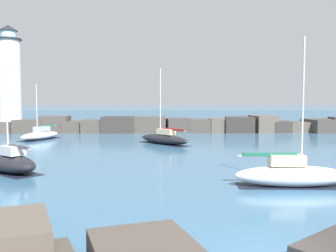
% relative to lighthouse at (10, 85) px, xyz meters
% --- Properties ---
extents(open_sea_beyond, '(400.00, 116.00, 0.01)m').
position_rel_lighthouse_xyz_m(open_sea_beyond, '(27.10, 59.95, -7.29)').
color(open_sea_beyond, '#2D5B7F').
rests_on(open_sea_beyond, ground).
extents(breakwater_jetty, '(62.82, 6.50, 2.58)m').
position_rel_lighthouse_xyz_m(breakwater_jetty, '(28.91, -0.03, -6.23)').
color(breakwater_jetty, brown).
rests_on(breakwater_jetty, ground).
extents(lighthouse, '(4.50, 4.50, 16.49)m').
position_rel_lighthouse_xyz_m(lighthouse, '(0.00, 0.00, 0.00)').
color(lighthouse, gray).
rests_on(lighthouse, ground).
extents(sailboat_moored_1, '(5.37, 4.98, 9.12)m').
position_rel_lighthouse_xyz_m(sailboat_moored_1, '(13.01, -32.32, -6.56)').
color(sailboat_moored_1, black).
rests_on(sailboat_moored_1, ground).
extents(sailboat_moored_3, '(4.42, 6.90, 7.04)m').
position_rel_lighthouse_xyz_m(sailboat_moored_3, '(7.94, -10.54, -6.69)').
color(sailboat_moored_3, white).
rests_on(sailboat_moored_3, ground).
extents(sailboat_moored_4, '(6.87, 2.05, 8.78)m').
position_rel_lighthouse_xyz_m(sailboat_moored_4, '(31.22, -36.73, -6.57)').
color(sailboat_moored_4, white).
rests_on(sailboat_moored_4, ground).
extents(sailboat_moored_5, '(6.32, 6.76, 8.69)m').
position_rel_lighthouse_xyz_m(sailboat_moored_5, '(23.77, -15.73, -6.63)').
color(sailboat_moored_5, black).
rests_on(sailboat_moored_5, ground).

